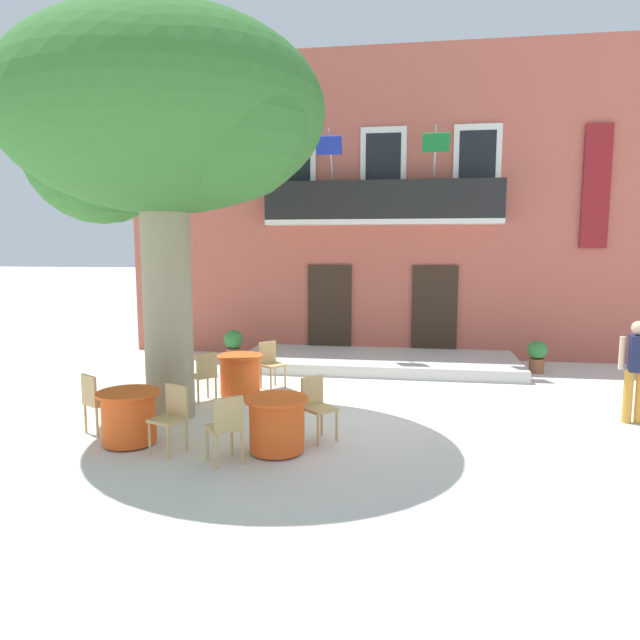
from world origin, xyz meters
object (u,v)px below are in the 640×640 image
Objects in this scene: cafe_table_near_tree at (240,374)px; ground_planter_left at (233,344)px; cafe_chair_near_tree_1 at (271,361)px; ground_planter_right at (537,355)px; cafe_table_middle at (277,424)px; cafe_chair_front_1 at (172,414)px; cafe_chair_middle_0 at (226,424)px; plane_tree at (158,125)px; cafe_chair_near_tree_0 at (204,373)px; cafe_chair_middle_1 at (317,404)px; pedestrian_near_entrance at (636,366)px; cafe_table_front at (129,417)px; cafe_chair_front_0 at (96,399)px.

ground_planter_left reaches higher than cafe_table_near_tree.
cafe_chair_near_tree_1 is 1.28× the size of ground_planter_right.
cafe_chair_front_1 is (-1.40, -0.20, 0.14)m from cafe_table_middle.
ground_planter_right is (4.54, 5.68, 0.01)m from cafe_table_middle.
plane_tree is at bearing 130.11° from cafe_chair_middle_0.
cafe_chair_near_tree_1 is (0.92, 1.20, 0.00)m from cafe_chair_near_tree_0.
cafe_chair_front_1 is at bearing -90.77° from cafe_table_near_tree.
cafe_table_near_tree is 0.95× the size of cafe_chair_middle_1.
cafe_chair_front_1 reaches higher than ground_planter_right.
ground_planter_left is 8.56m from pedestrian_near_entrance.
ground_planter_left reaches higher than cafe_table_middle.
plane_tree is 6.12m from ground_planter_left.
cafe_chair_near_tree_1 is 1.18× the size of ground_planter_left.
cafe_chair_near_tree_0 reaches higher than cafe_table_front.
pedestrian_near_entrance is (6.66, 2.34, 0.39)m from cafe_chair_front_1.
cafe_chair_near_tree_0 and cafe_chair_front_0 have the same top height.
cafe_chair_middle_0 is 1.05× the size of cafe_table_front.
cafe_chair_front_0 is (-2.27, 0.87, 0.00)m from cafe_chair_middle_0.
cafe_chair_front_0 is 9.09m from ground_planter_right.
cafe_table_front is at bearing -179.98° from cafe_table_middle.
cafe_chair_front_1 is (-0.04, -3.04, 0.14)m from cafe_table_near_tree.
cafe_table_middle is 2.83m from cafe_chair_front_0.
pedestrian_near_entrance is at bearing 5.56° from plane_tree.
cafe_table_middle is (2.17, -1.41, -4.25)m from plane_tree.
plane_tree is 4.94m from cafe_chair_middle_1.
cafe_chair_middle_1 is at bearing 4.81° from cafe_chair_front_0.
cafe_chair_front_1 is at bearing -156.41° from cafe_chair_middle_1.
plane_tree is 4.21m from cafe_chair_near_tree_0.
cafe_chair_middle_1 is at bearing -128.87° from ground_planter_right.
cafe_table_middle is at bearing 8.31° from cafe_chair_front_1.
cafe_chair_middle_1 is at bearing -50.94° from cafe_table_near_tree.
pedestrian_near_entrance reaches higher than cafe_chair_front_1.
cafe_chair_middle_1 is at bearing -64.26° from cafe_chair_near_tree_1.
pedestrian_near_entrance reaches higher than cafe_chair_near_tree_0.
cafe_chair_middle_0 is at bearing -73.42° from ground_planter_left.
cafe_chair_front_0 reaches higher than cafe_table_front.
ground_planter_left is (0.37, 5.52, -0.10)m from cafe_chair_front_0.
plane_tree is at bearing 59.74° from cafe_chair_front_0.
cafe_chair_near_tree_1 reaches higher than cafe_table_front.
ground_planter_left reaches higher than ground_planter_right.
cafe_chair_front_1 is 8.37m from ground_planter_right.
cafe_chair_middle_0 is (1.31, -2.79, 0.00)m from cafe_chair_near_tree_0.
cafe_chair_middle_1 is 1.18× the size of ground_planter_left.
ground_planter_left is at bearing 99.66° from cafe_chair_front_1.
pedestrian_near_entrance reaches higher than cafe_chair_middle_1.
cafe_chair_near_tree_1 is at bearing 95.59° from cafe_chair_middle_0.
cafe_chair_near_tree_0 is at bearing -127.47° from cafe_chair_near_tree_1.
cafe_chair_near_tree_0 is 0.56× the size of pedestrian_near_entrance.
cafe_table_middle is 0.77m from cafe_chair_middle_0.
cafe_table_middle is at bearing -33.05° from plane_tree.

